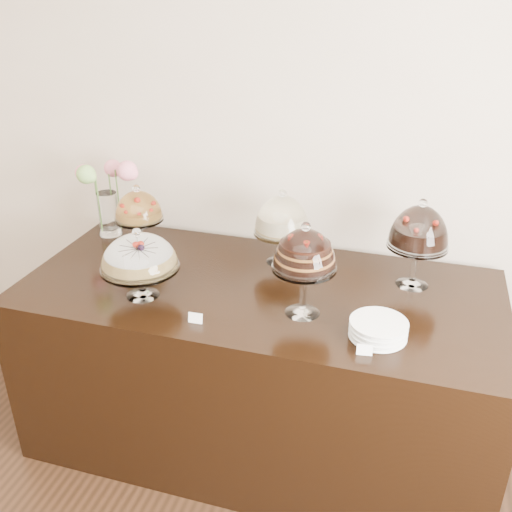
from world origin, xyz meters
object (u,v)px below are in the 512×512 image
(cake_stand_sugar_sponge, at_px, (139,255))
(plate_stack, at_px, (378,330))
(display_counter, at_px, (259,365))
(cake_stand_dark_choco, at_px, (419,231))
(cake_stand_cheesecake, at_px, (282,218))
(flower_vase, at_px, (106,190))
(cake_stand_choco_layer, at_px, (305,253))
(cake_stand_fruit_tart, at_px, (138,209))

(cake_stand_sugar_sponge, height_order, plate_stack, cake_stand_sugar_sponge)
(display_counter, height_order, cake_stand_dark_choco, cake_stand_dark_choco)
(cake_stand_cheesecake, xyz_separation_m, cake_stand_dark_choco, (0.64, -0.05, 0.04))
(cake_stand_dark_choco, height_order, flower_vase, flower_vase)
(plate_stack, bearing_deg, cake_stand_sugar_sponge, 178.13)
(cake_stand_dark_choco, bearing_deg, display_counter, -161.80)
(flower_vase, bearing_deg, plate_stack, -21.22)
(cake_stand_sugar_sponge, height_order, flower_vase, flower_vase)
(cake_stand_choco_layer, xyz_separation_m, cake_stand_fruit_tart, (-0.95, 0.39, -0.06))
(display_counter, relative_size, flower_vase, 5.09)
(cake_stand_cheesecake, distance_m, cake_stand_fruit_tart, 0.75)
(cake_stand_sugar_sponge, distance_m, cake_stand_fruit_tart, 0.51)
(cake_stand_sugar_sponge, bearing_deg, cake_stand_choco_layer, 4.90)
(display_counter, relative_size, cake_stand_choco_layer, 5.25)
(cake_stand_dark_choco, xyz_separation_m, plate_stack, (-0.11, -0.48, -0.24))
(display_counter, distance_m, plate_stack, 0.79)
(cake_stand_fruit_tart, distance_m, flower_vase, 0.26)
(cake_stand_cheesecake, relative_size, plate_stack, 1.72)
(cake_stand_choco_layer, relative_size, plate_stack, 1.89)
(display_counter, height_order, flower_vase, flower_vase)
(cake_stand_dark_choco, bearing_deg, cake_stand_sugar_sponge, -158.74)
(cake_stand_choco_layer, bearing_deg, cake_stand_sugar_sponge, -175.10)
(cake_stand_dark_choco, bearing_deg, cake_stand_cheesecake, 175.25)
(display_counter, xyz_separation_m, flower_vase, (-0.95, 0.33, 0.71))
(cake_stand_cheesecake, xyz_separation_m, plate_stack, (0.53, -0.54, -0.20))
(cake_stand_choco_layer, distance_m, cake_stand_dark_choco, 0.58)
(cake_stand_sugar_sponge, relative_size, cake_stand_cheesecake, 0.91)
(cake_stand_sugar_sponge, xyz_separation_m, flower_vase, (-0.47, 0.56, 0.06))
(flower_vase, distance_m, plate_stack, 1.64)
(cake_stand_cheesecake, height_order, cake_stand_fruit_tart, cake_stand_cheesecake)
(cake_stand_dark_choco, height_order, plate_stack, cake_stand_dark_choco)
(cake_stand_choco_layer, height_order, cake_stand_cheesecake, cake_stand_choco_layer)
(cake_stand_fruit_tart, bearing_deg, cake_stand_cheesecake, 3.84)
(cake_stand_fruit_tart, xyz_separation_m, plate_stack, (1.28, -0.49, -0.18))
(cake_stand_sugar_sponge, relative_size, cake_stand_choco_layer, 0.83)
(cake_stand_choco_layer, bearing_deg, display_counter, 145.55)
(flower_vase, bearing_deg, display_counter, -19.07)
(cake_stand_sugar_sponge, bearing_deg, cake_stand_dark_choco, 21.26)
(cake_stand_choco_layer, bearing_deg, cake_stand_dark_choco, 41.72)
(cake_stand_fruit_tart, relative_size, plate_stack, 1.56)
(cake_stand_choco_layer, distance_m, flower_vase, 1.29)
(cake_stand_dark_choco, distance_m, flower_vase, 1.63)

